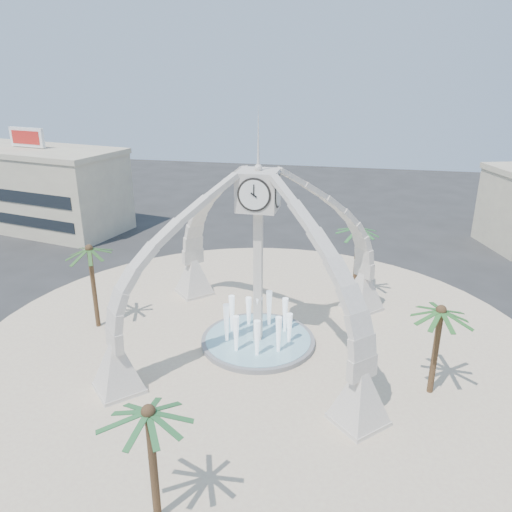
% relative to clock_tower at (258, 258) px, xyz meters
% --- Properties ---
extents(ground, '(140.00, 140.00, 0.00)m').
position_rel_clock_tower_xyz_m(ground, '(0.00, 0.00, -6.49)').
color(ground, '#282828').
rests_on(ground, ground).
extents(plaza, '(40.00, 40.00, 0.06)m').
position_rel_clock_tower_xyz_m(plaza, '(0.00, 0.00, -6.46)').
color(plaza, beige).
rests_on(plaza, ground).
extents(clock_tower, '(17.94, 17.94, 16.30)m').
position_rel_clock_tower_xyz_m(clock_tower, '(0.00, 0.00, 0.00)').
color(clock_tower, beige).
rests_on(clock_tower, ground).
extents(fountain, '(8.00, 8.00, 3.62)m').
position_rel_clock_tower_xyz_m(fountain, '(0.00, 0.00, -6.20)').
color(fountain, gray).
rests_on(fountain, ground).
extents(building_nw, '(23.75, 13.73, 11.90)m').
position_rel_clock_tower_xyz_m(building_nw, '(-32.00, 22.00, -1.66)').
color(building_nw, beige).
rests_on(building_nw, ground).
extents(palm_east, '(4.54, 4.54, 6.20)m').
position_rel_clock_tower_xyz_m(palm_east, '(11.24, -3.42, -1.09)').
color(palm_east, brown).
rests_on(palm_east, ground).
extents(palm_west, '(4.54, 4.54, 6.93)m').
position_rel_clock_tower_xyz_m(palm_west, '(-12.29, -0.03, -0.35)').
color(palm_west, brown).
rests_on(palm_west, ground).
extents(palm_north, '(4.17, 4.17, 6.99)m').
position_rel_clock_tower_xyz_m(palm_north, '(6.41, 8.98, -0.34)').
color(palm_north, brown).
rests_on(palm_north, ground).
extents(palm_south, '(4.67, 4.67, 6.27)m').
position_rel_clock_tower_xyz_m(palm_south, '(-1.25, -15.24, -1.01)').
color(palm_south, brown).
rests_on(palm_south, ground).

